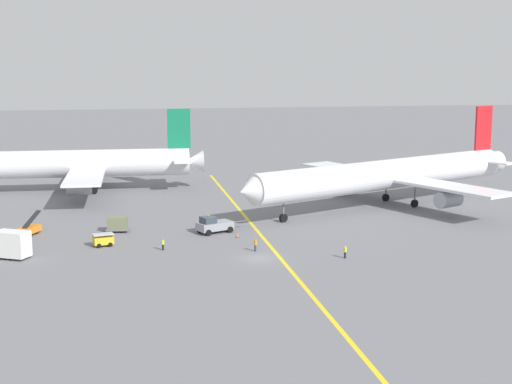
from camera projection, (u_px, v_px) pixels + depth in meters
ground_plane at (259, 258)px, 94.58m from camera, size 600.00×600.00×0.00m
taxiway_stripe at (264, 239)px, 104.74m from camera, size 0.56×120.00×0.01m
airliner_at_gate_left at (80, 164)px, 142.02m from camera, size 47.52×44.19×15.48m
airliner_being_pushed at (388, 175)px, 127.46m from camera, size 55.88×42.56×16.20m
pushback_tug at (214, 225)px, 108.41m from camera, size 8.11×4.63×2.77m
gse_catering_truck_tall at (7, 244)px, 94.41m from camera, size 6.28×4.87×3.50m
gse_container_dolly_flat at (117, 224)px, 109.04m from camera, size 3.44×2.56×2.15m
gse_belt_loader_portside at (29, 229)px, 107.26m from camera, size 3.27×5.00×3.02m
gse_baggage_cart_near_cluster at (103, 240)px, 100.60m from camera, size 3.03×2.18×1.71m
ground_crew_marshaller_foreground at (255, 245)px, 97.90m from camera, size 0.36×0.50×1.69m
ground_crew_ramp_agent_by_cones at (163, 244)px, 98.54m from camera, size 0.36×0.36×1.55m
ground_crew_wing_walker_right at (345, 252)px, 94.51m from camera, size 0.36×0.47×1.60m
traffic_cone_nose_right at (237, 235)px, 105.77m from camera, size 0.44×0.44×0.60m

